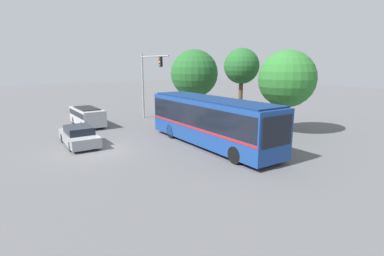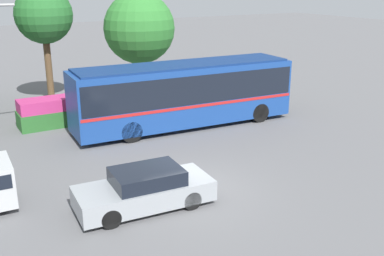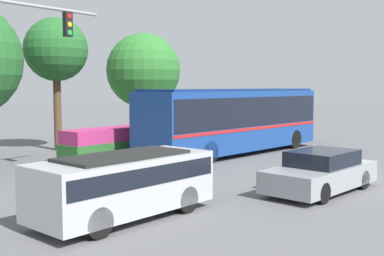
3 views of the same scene
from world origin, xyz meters
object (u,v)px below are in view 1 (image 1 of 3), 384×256
at_px(traffic_light_pole, 148,76).
at_px(suv_left_lane, 87,115).
at_px(city_bus, 210,119).
at_px(sedan_foreground, 79,136).
at_px(street_tree_left, 194,74).
at_px(street_tree_centre, 242,67).
at_px(street_tree_right, 287,79).

bearing_deg(traffic_light_pole, suv_left_lane, -94.45).
distance_m(city_bus, sedan_foreground, 8.97).
distance_m(suv_left_lane, street_tree_left, 11.68).
height_order(sedan_foreground, street_tree_left, street_tree_left).
relative_size(traffic_light_pole, street_tree_centre, 0.93).
distance_m(sedan_foreground, traffic_light_pole, 10.84).
relative_size(sedan_foreground, suv_left_lane, 0.92).
xyz_separation_m(sedan_foreground, suv_left_lane, (-6.04, 2.58, 0.34)).
bearing_deg(sedan_foreground, street_tree_right, -109.81).
bearing_deg(street_tree_centre, suv_left_lane, -118.84).
bearing_deg(suv_left_lane, sedan_foreground, 159.21).
bearing_deg(suv_left_lane, city_bus, -156.63).
xyz_separation_m(city_bus, street_tree_centre, (-4.73, 7.90, 3.35)).
xyz_separation_m(sedan_foreground, street_tree_right, (6.28, 14.09, 3.65)).
relative_size(sedan_foreground, traffic_light_pole, 0.71).
bearing_deg(street_tree_left, city_bus, -32.95).
xyz_separation_m(city_bus, sedan_foreground, (-5.47, -7.01, -1.20)).
bearing_deg(street_tree_left, sedan_foreground, -70.67).
bearing_deg(city_bus, street_tree_right, 87.24).
bearing_deg(city_bus, street_tree_left, 150.81).
height_order(city_bus, suv_left_lane, city_bus).
bearing_deg(city_bus, suv_left_lane, -155.20).
relative_size(suv_left_lane, street_tree_right, 0.76).
xyz_separation_m(traffic_light_pole, street_tree_left, (0.79, 5.10, 0.20)).
height_order(traffic_light_pole, street_tree_right, street_tree_right).
bearing_deg(street_tree_left, street_tree_centre, 12.70).
relative_size(traffic_light_pole, street_tree_right, 0.99).
height_order(sedan_foreground, suv_left_lane, suv_left_lane).
relative_size(city_bus, street_tree_centre, 1.66).
distance_m(traffic_light_pole, street_tree_left, 5.16).
bearing_deg(street_tree_right, sedan_foreground, -114.03).
bearing_deg(street_tree_right, traffic_light_pole, -155.02).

